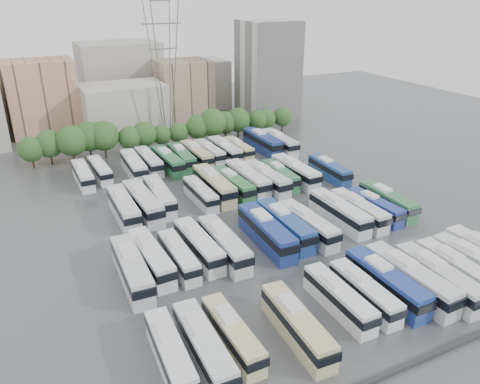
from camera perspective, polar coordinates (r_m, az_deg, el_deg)
name	(u,v)px	position (r m, az deg, el deg)	size (l,w,h in m)	color
ground	(256,224)	(73.12, 2.02, -3.95)	(220.00, 220.00, 0.00)	#424447
parapet	(414,363)	(51.49, 20.47, -18.92)	(56.00, 0.50, 0.50)	#2D2D30
tree_line	(160,131)	(107.28, -9.67, 7.38)	(64.31, 8.12, 8.30)	black
city_buildings	(108,93)	(133.58, -15.80, 11.56)	(102.00, 35.00, 20.00)	#9E998E
apartment_tower	(268,70)	(133.66, 3.42, 14.63)	(14.00, 14.00, 26.00)	silver
electricity_pylon	(164,60)	(113.00, -9.28, 15.62)	(9.00, 6.91, 33.83)	slate
bus_r0_s0	(170,353)	(47.86, -8.51, -18.86)	(2.85, 11.17, 3.48)	white
bus_r0_s1	(204,346)	(48.02, -4.44, -18.26)	(2.80, 11.96, 3.74)	silver
bus_r0_s2	(232,334)	(49.51, -0.94, -16.89)	(2.55, 10.89, 3.41)	#CBBE8B
bus_r0_s4	(297,325)	(50.62, 6.97, -15.78)	(3.20, 12.12, 3.77)	#C8BB89
bus_r0_s6	(339,298)	(55.22, 11.98, -12.53)	(2.55, 11.23, 3.52)	white
bus_r0_s7	(364,292)	(56.94, 14.93, -11.67)	(2.58, 10.99, 3.44)	silver
bus_r0_s8	(386,282)	(58.86, 17.38, -10.44)	(2.73, 12.45, 3.91)	navy
bus_r0_s9	(410,278)	(60.22, 20.02, -9.88)	(3.32, 13.27, 4.13)	silver
bus_r0_s10	(438,277)	(61.82, 23.00, -9.56)	(3.12, 12.64, 3.94)	silver
bus_r0_s11	(457,270)	(64.31, 24.95, -8.66)	(2.84, 12.10, 3.78)	silver
bus_r0_s12	(475,263)	(66.80, 26.71, -7.78)	(3.09, 12.10, 3.77)	silver
bus_r1_s0	(132,269)	(60.02, -13.05, -9.11)	(3.12, 12.96, 4.05)	silver
bus_r1_s1	(151,257)	(62.02, -10.78, -7.85)	(3.20, 12.33, 3.84)	silver
bus_r1_s2	(179,256)	(62.14, -7.49, -7.76)	(2.43, 10.95, 3.43)	silver
bus_r1_s3	(199,245)	(63.93, -5.06, -6.47)	(3.09, 12.23, 3.81)	silver
bus_r1_s4	(224,244)	(63.83, -1.97, -6.34)	(2.84, 12.76, 4.00)	silver
bus_r1_s6	(266,231)	(66.72, 3.24, -4.82)	(3.36, 13.63, 4.25)	navy
bus_r1_s7	(285,225)	(68.85, 5.46, -4.01)	(2.91, 13.14, 4.12)	navy
bus_r1_s8	(307,224)	(69.62, 8.22, -3.93)	(3.26, 12.52, 3.89)	silver
bus_r1_s10	(339,212)	(74.08, 12.00, -2.41)	(2.88, 12.74, 3.99)	silver
bus_r1_s11	(359,210)	(75.74, 14.27, -2.14)	(2.63, 11.94, 3.75)	silver
bus_r1_s12	(375,207)	(77.90, 16.11, -1.73)	(2.96, 11.11, 3.45)	navy
bus_r1_s13	(387,201)	(80.31, 17.53, -1.01)	(2.81, 12.02, 3.76)	#2F6F43
bus_r2_s1	(124,207)	(76.22, -14.01, -1.84)	(2.80, 12.78, 4.01)	silver
bus_r2_s2	(143,202)	(77.08, -11.77, -1.23)	(3.58, 13.60, 4.23)	silver
bus_r2_s3	(159,196)	(79.21, -9.79, -0.48)	(3.31, 12.72, 3.96)	silver
bus_r2_s5	(201,193)	(79.91, -4.83, -0.18)	(2.51, 10.97, 3.43)	silver
bus_r2_s6	(214,185)	(82.20, -3.19, 0.88)	(3.00, 13.64, 4.28)	tan
bus_r2_s7	(233,184)	(82.92, -0.87, 0.97)	(3.26, 12.37, 3.84)	#30703E
bus_r2_s8	(247,178)	(84.95, 0.88, 1.66)	(3.10, 13.38, 4.19)	silver
bus_r2_s9	(266,178)	(85.24, 3.21, 1.66)	(3.46, 13.10, 4.07)	silver
bus_r2_s10	(280,175)	(87.54, 4.92, 2.04)	(3.06, 11.50, 3.57)	#317347
bus_r2_s11	(295,171)	(88.98, 6.75, 2.50)	(3.22, 13.13, 4.10)	silver
bus_r2_s13	(329,170)	(91.52, 10.84, 2.70)	(2.88, 11.68, 3.64)	navy
bus_r3_s0	(83,175)	(92.25, -18.60, 1.99)	(2.65, 11.34, 3.55)	silver
bus_r3_s1	(100,170)	(94.01, -16.71, 2.60)	(2.96, 11.07, 3.44)	white
bus_r3_s3	(134,165)	(94.07, -12.84, 3.19)	(2.97, 12.57, 3.93)	white
bus_r3_s4	(149,161)	(95.99, -11.07, 3.72)	(2.86, 12.07, 3.77)	silver
bus_r3_s5	(168,161)	(95.21, -8.79, 3.76)	(3.36, 12.63, 3.92)	#2D6941
bus_r3_s6	(182,157)	(97.01, -7.12, 4.21)	(3.06, 12.21, 3.80)	#2A633E
bus_r3_s7	(197,155)	(98.17, -5.32, 4.56)	(3.08, 12.57, 3.92)	#C4B186
bus_r3_s8	(209,152)	(100.01, -3.75, 4.88)	(3.04, 11.58, 3.60)	silver
bus_r3_s9	(225,150)	(100.77, -1.85, 5.15)	(2.93, 12.42, 3.88)	silver
bus_r3_s10	(238,148)	(102.48, -0.19, 5.34)	(2.61, 10.91, 3.41)	beige
bus_r3_s12	(262,142)	(105.64, 2.76, 6.13)	(3.15, 13.71, 4.29)	navy
bus_r3_s13	(279,142)	(106.03, 4.80, 6.08)	(2.94, 13.04, 4.08)	silver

